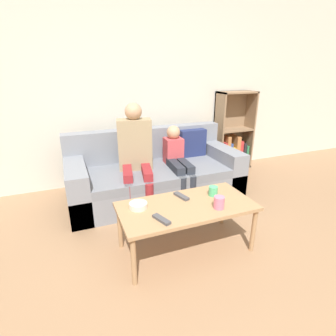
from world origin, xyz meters
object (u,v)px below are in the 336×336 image
bookshelf (232,141)px  coffee_table (186,209)px  person_adult (135,149)px  snack_bowl (138,205)px  tv_remote_0 (162,219)px  tv_remote_1 (181,196)px  couch (155,175)px  person_child (177,159)px  cup_far (219,202)px  cup_near (213,191)px

bookshelf → coffee_table: bookshelf is taller
person_adult → snack_bowl: bearing=-92.6°
bookshelf → tv_remote_0: size_ratio=6.77×
coffee_table → tv_remote_1: size_ratio=6.44×
couch → bookshelf: (1.47, 0.50, 0.17)m
couch → tv_remote_0: couch is taller
couch → person_adult: bearing=-162.8°
couch → snack_bowl: size_ratio=13.90×
couch → snack_bowl: bearing=-115.6°
couch → bookshelf: size_ratio=1.73×
person_adult → snack_bowl: size_ratio=7.79×
person_adult → person_child: (0.50, -0.07, -0.16)m
tv_remote_1 → cup_far: bearing=-69.7°
person_child → tv_remote_0: (-0.63, -1.14, -0.04)m
person_adult → cup_near: size_ratio=13.56×
bookshelf → snack_bowl: size_ratio=8.04×
cup_far → snack_bowl: (-0.61, 0.25, -0.03)m
couch → person_adult: size_ratio=1.78×
cup_far → cup_near: bearing=70.7°
cup_far → tv_remote_1: 0.36m
person_adult → cup_far: (0.37, -1.20, -0.16)m
person_child → cup_far: bearing=-92.9°
person_child → tv_remote_1: person_child is taller
snack_bowl → person_adult: bearing=75.9°
coffee_table → snack_bowl: (-0.39, 0.10, 0.06)m
couch → coffee_table: (-0.11, -1.14, 0.13)m
coffee_table → cup_far: (0.22, -0.15, 0.09)m
couch → person_adult: (-0.26, -0.08, 0.39)m
person_adult → cup_far: person_adult is taller
cup_near → tv_remote_0: size_ratio=0.48×
person_child → snack_bowl: person_child is taller
person_adult → cup_near: bearing=-54.1°
couch → tv_remote_0: size_ratio=11.72×
tv_remote_0 → tv_remote_1: size_ratio=1.00×
cup_near → cup_far: bearing=-109.3°
coffee_table → tv_remote_1: 0.15m
tv_remote_0 → tv_remote_1: (0.30, 0.29, 0.00)m
person_adult → snack_bowl: 1.00m
cup_near → bookshelf: bearing=50.7°
couch → tv_remote_0: 1.36m
person_adult → snack_bowl: person_adult is taller
cup_near → tv_remote_0: cup_near is taller
bookshelf → cup_far: (-1.36, -1.79, 0.06)m
tv_remote_0 → snack_bowl: snack_bowl is taller
snack_bowl → cup_far: bearing=-21.9°
cup_near → snack_bowl: size_ratio=0.58×
bookshelf → person_child: 1.39m
coffee_table → cup_far: bearing=-33.4°
couch → person_child: 0.36m
person_child → tv_remote_1: 0.91m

